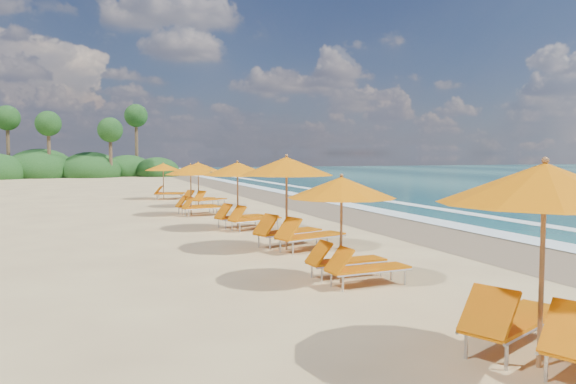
# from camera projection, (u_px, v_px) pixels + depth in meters

# --- Properties ---
(ground) EXTENTS (160.00, 160.00, 0.00)m
(ground) POSITION_uv_depth(u_px,v_px,m) (288.00, 226.00, 19.45)
(ground) COLOR tan
(ground) RESTS_ON ground
(wet_sand) EXTENTS (4.00, 160.00, 0.01)m
(wet_sand) POSITION_uv_depth(u_px,v_px,m) (388.00, 221.00, 20.83)
(wet_sand) COLOR #7B6549
(wet_sand) RESTS_ON ground
(surf_foam) EXTENTS (4.00, 160.00, 0.01)m
(surf_foam) POSITION_uv_depth(u_px,v_px,m) (448.00, 218.00, 21.76)
(surf_foam) COLOR white
(surf_foam) RESTS_ON ground
(station_0) EXTENTS (3.28, 3.25, 2.51)m
(station_0) POSITION_uv_depth(u_px,v_px,m) (549.00, 249.00, 6.65)
(station_0) COLOR olive
(station_0) RESTS_ON ground
(station_1) EXTENTS (2.42, 2.26, 2.16)m
(station_1) POSITION_uv_depth(u_px,v_px,m) (349.00, 222.00, 10.91)
(station_1) COLOR olive
(station_1) RESTS_ON ground
(station_2) EXTENTS (3.20, 3.12, 2.53)m
(station_2) POSITION_uv_depth(u_px,v_px,m) (292.00, 196.00, 14.70)
(station_2) COLOR olive
(station_2) RESTS_ON ground
(station_3) EXTENTS (2.91, 2.83, 2.32)m
(station_3) POSITION_uv_depth(u_px,v_px,m) (242.00, 191.00, 18.64)
(station_3) COLOR olive
(station_3) RESTS_ON ground
(station_4) EXTENTS (2.53, 2.41, 2.15)m
(station_4) POSITION_uv_depth(u_px,v_px,m) (195.00, 186.00, 22.90)
(station_4) COLOR olive
(station_4) RESTS_ON ground
(station_5) EXTENTS (2.91, 2.91, 2.18)m
(station_5) POSITION_uv_depth(u_px,v_px,m) (201.00, 181.00, 26.59)
(station_5) COLOR olive
(station_5) RESTS_ON ground
(station_6) EXTENTS (2.55, 2.48, 2.05)m
(station_6) POSITION_uv_depth(u_px,v_px,m) (166.00, 178.00, 30.88)
(station_6) COLOR olive
(station_6) RESTS_ON ground
(treeline) EXTENTS (25.80, 8.80, 9.74)m
(treeline) POSITION_uv_depth(u_px,v_px,m) (51.00, 168.00, 58.55)
(treeline) COLOR #163D14
(treeline) RESTS_ON ground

